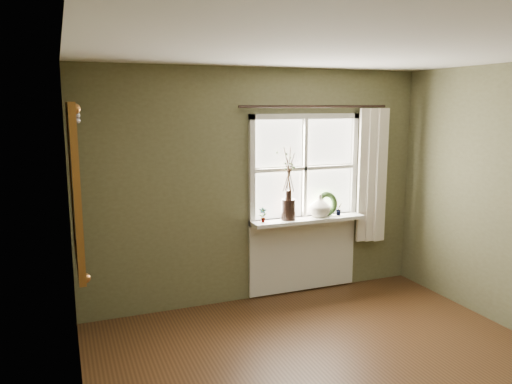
{
  "coord_description": "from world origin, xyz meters",
  "views": [
    {
      "loc": [
        -2.06,
        -2.84,
        2.21
      ],
      "look_at": [
        -0.32,
        1.55,
        1.37
      ],
      "focal_mm": 35.0,
      "sensor_mm": 36.0,
      "label": 1
    }
  ],
  "objects_px": {
    "gilt_mirror": "(74,185)",
    "cream_vase": "(320,206)",
    "wreath": "(327,206)",
    "dark_jug": "(288,209)"
  },
  "relations": [
    {
      "from": "wreath",
      "to": "cream_vase",
      "type": "bearing_deg",
      "value": -166.83
    },
    {
      "from": "gilt_mirror",
      "to": "dark_jug",
      "type": "bearing_deg",
      "value": 21.18
    },
    {
      "from": "dark_jug",
      "to": "cream_vase",
      "type": "distance_m",
      "value": 0.4
    },
    {
      "from": "cream_vase",
      "to": "wreath",
      "type": "height_order",
      "value": "cream_vase"
    },
    {
      "from": "wreath",
      "to": "dark_jug",
      "type": "bearing_deg",
      "value": 178.58
    },
    {
      "from": "wreath",
      "to": "gilt_mirror",
      "type": "relative_size",
      "value": 0.22
    },
    {
      "from": "cream_vase",
      "to": "wreath",
      "type": "bearing_deg",
      "value": 19.03
    },
    {
      "from": "dark_jug",
      "to": "wreath",
      "type": "height_order",
      "value": "wreath"
    },
    {
      "from": "cream_vase",
      "to": "gilt_mirror",
      "type": "height_order",
      "value": "gilt_mirror"
    },
    {
      "from": "gilt_mirror",
      "to": "cream_vase",
      "type": "bearing_deg",
      "value": 18.23
    }
  ]
}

